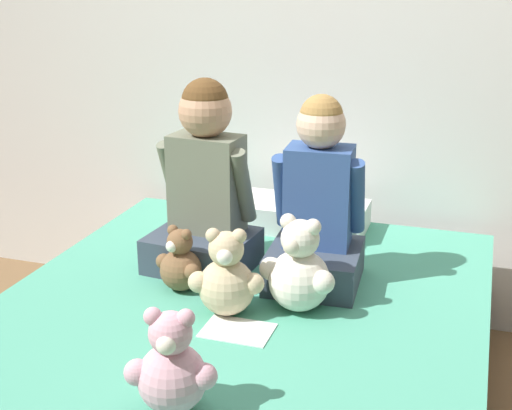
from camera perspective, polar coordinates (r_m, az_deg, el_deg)
name	(u,v)px	position (r m, az deg, el deg)	size (l,w,h in m)	color
wall_behind_bed	(318,31)	(3.08, 5.01, 13.69)	(8.00, 0.06, 2.50)	silver
bed	(233,375)	(2.42, -1.83, -13.45)	(1.58, 1.93, 0.47)	#473828
child_on_left	(205,187)	(2.54, -4.11, 1.42)	(0.38, 0.34, 0.68)	#384251
child_on_right	(318,207)	(2.43, 4.96, -0.16)	(0.33, 0.35, 0.65)	#384251
teddy_bear_held_by_left_child	(180,264)	(2.42, -6.08, -4.68)	(0.18, 0.14, 0.23)	brown
teddy_bear_held_by_right_child	(299,271)	(2.26, 3.46, -5.29)	(0.26, 0.20, 0.31)	silver
teddy_bear_between_children	(227,278)	(2.24, -2.37, -5.89)	(0.23, 0.18, 0.29)	#D1B78E
teddy_bear_at_foot_of_bed	(172,368)	(1.80, -6.76, -12.85)	(0.23, 0.17, 0.28)	#DBA3B2
pillow_at_headboard	(298,215)	(2.98, 3.36, -0.80)	(0.57, 0.28, 0.11)	white
sign_card	(238,330)	(2.18, -1.49, -10.00)	(0.21, 0.15, 0.00)	white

